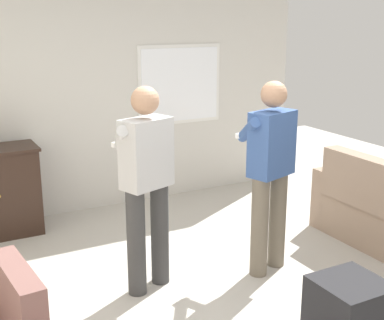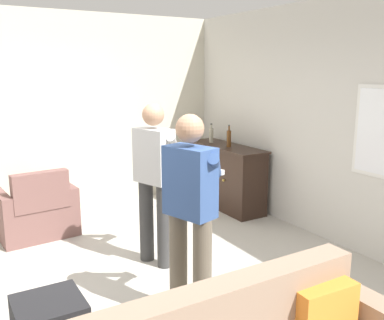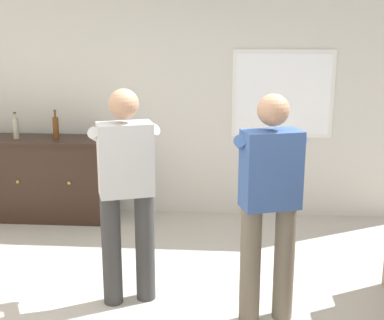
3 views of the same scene
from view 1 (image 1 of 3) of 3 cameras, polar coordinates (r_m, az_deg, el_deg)
name	(u,v)px [view 1 (image 1 of 3)]	position (r m, az deg, el deg)	size (l,w,h in m)	color
ground	(216,309)	(4.29, 2.56, -15.57)	(10.40, 10.40, 0.00)	#B2ADA3
wall_back_with_window	(100,88)	(6.18, -9.83, 7.62)	(5.20, 0.15, 2.80)	beige
ottoman	(349,308)	(4.04, 16.43, -14.95)	(0.47, 0.47, 0.42)	black
person_standing_left	(146,180)	(4.24, -4.94, -2.09)	(0.53, 0.52, 1.68)	#383838
person_standing_right	(270,168)	(4.58, 8.30, -0.87)	(0.53, 0.52, 1.68)	#6B6051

